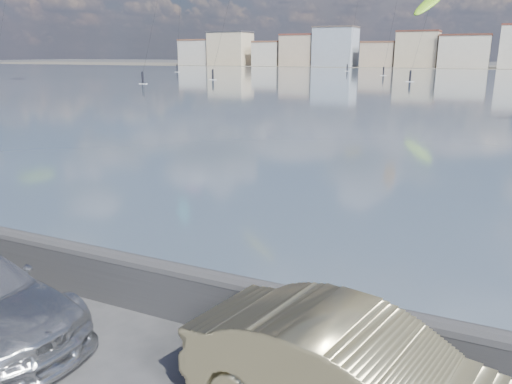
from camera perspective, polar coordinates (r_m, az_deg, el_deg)
bay_water at (r=95.92m, az=22.78°, el=11.54°), size 500.00×177.00×0.00m
far_shore_strip at (r=204.30m, az=24.51°, el=12.85°), size 500.00×60.00×0.00m
seawall at (r=9.38m, az=-9.11°, el=-10.82°), size 400.00×0.36×1.08m
far_buildings at (r=190.22m, az=25.01°, el=14.53°), size 240.79×13.26×14.60m
car_champagne at (r=6.75m, az=11.77°, el=-20.49°), size 4.97×2.57×1.56m
kitesurfer_12 at (r=103.04m, az=19.40°, el=19.82°), size 7.13×15.15×17.33m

